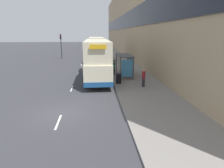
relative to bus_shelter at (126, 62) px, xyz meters
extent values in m
plane|color=#38383D|center=(-5.77, -10.13, -1.88)|extent=(220.00, 220.00, 0.00)
cube|color=gray|center=(0.73, 28.37, -1.81)|extent=(5.00, 93.00, 0.14)
cube|color=tan|center=(4.73, 28.37, 6.59)|extent=(3.00, 93.00, 16.93)
cube|color=black|center=(3.19, 28.37, 5.74)|extent=(0.12, 89.28, 3.05)
cube|color=silver|center=(-5.77, -11.46, -1.87)|extent=(0.12, 2.00, 0.01)
cube|color=silver|center=(-5.77, -4.20, -1.87)|extent=(0.12, 2.00, 0.01)
cube|color=silver|center=(-5.77, 3.07, -1.87)|extent=(0.12, 2.00, 0.01)
cube|color=silver|center=(-5.77, 10.34, -1.87)|extent=(0.12, 2.00, 0.01)
cube|color=silver|center=(-5.77, 17.60, -1.87)|extent=(0.12, 2.00, 0.01)
cube|color=silver|center=(-5.77, 24.87, -1.87)|extent=(0.12, 2.00, 0.01)
cube|color=silver|center=(-5.77, 32.13, -1.87)|extent=(0.12, 2.00, 0.01)
cube|color=silver|center=(-5.77, 39.40, -1.87)|extent=(0.12, 2.00, 0.01)
cube|color=silver|center=(-5.77, 46.66, -1.87)|extent=(0.12, 2.00, 0.01)
cube|color=#4C4C51|center=(-0.17, 0.35, 0.70)|extent=(1.60, 4.20, 0.08)
cylinder|color=#4C4C51|center=(-0.87, -1.65, -0.54)|extent=(0.10, 0.10, 2.40)
cylinder|color=#4C4C51|center=(-0.87, 2.35, -0.54)|extent=(0.10, 0.10, 2.40)
cylinder|color=#4C4C51|center=(0.53, -1.65, -0.54)|extent=(0.10, 0.10, 2.40)
cylinder|color=#4C4C51|center=(0.53, 2.35, -0.54)|extent=(0.10, 0.10, 2.40)
cube|color=#99A8B2|center=(0.50, 0.35, -0.42)|extent=(0.04, 3.68, 1.92)
cube|color=#3F8CBF|center=(-0.17, -1.59, -0.49)|extent=(1.19, 0.10, 1.82)
cube|color=maroon|center=(0.07, 0.35, -1.29)|extent=(0.36, 2.80, 0.08)
cube|color=beige|center=(-3.30, -0.15, -0.45)|extent=(2.55, 11.32, 1.85)
cube|color=beige|center=(-3.30, -0.15, 1.45)|extent=(2.50, 10.98, 1.95)
cube|color=#1E518C|center=(-3.30, -0.15, -1.15)|extent=(2.58, 11.38, 0.45)
cube|color=#2D3847|center=(-3.30, -0.15, -0.08)|extent=(2.58, 10.64, 0.81)
cube|color=#2D3847|center=(-3.30, -0.15, 1.35)|extent=(2.55, 10.64, 0.94)
cube|color=yellow|center=(-3.30, -5.78, 2.07)|extent=(1.40, 0.08, 0.36)
cylinder|color=black|center=(-4.57, 3.70, -1.38)|extent=(0.30, 1.00, 1.00)
cylinder|color=black|center=(-2.02, 3.70, -1.38)|extent=(0.30, 1.00, 1.00)
cylinder|color=black|center=(-4.57, -3.65, -1.38)|extent=(0.30, 1.00, 1.00)
cylinder|color=black|center=(-2.02, -3.65, -1.38)|extent=(0.30, 1.00, 1.00)
cube|color=beige|center=(-3.21, 14.63, -0.45)|extent=(2.55, 11.06, 1.85)
cube|color=beige|center=(-3.21, 14.63, 1.45)|extent=(2.50, 10.73, 1.95)
cube|color=#1E518C|center=(-3.21, 14.63, -1.15)|extent=(2.58, 11.12, 0.45)
cube|color=#2D3847|center=(-3.21, 14.63, -0.08)|extent=(2.58, 10.40, 0.81)
cube|color=#2D3847|center=(-3.21, 14.63, 1.35)|extent=(2.55, 10.40, 0.94)
cube|color=yellow|center=(-3.21, 9.12, 2.07)|extent=(1.40, 0.08, 0.36)
cylinder|color=black|center=(-4.49, 18.39, -1.38)|extent=(0.30, 1.00, 1.00)
cylinder|color=black|center=(-1.94, 18.39, -1.38)|extent=(0.30, 1.00, 1.00)
cylinder|color=black|center=(-4.49, 11.20, -1.38)|extent=(0.30, 1.00, 1.00)
cylinder|color=black|center=(-1.94, 11.20, -1.38)|extent=(0.30, 1.00, 1.00)
cube|color=#4C5156|center=(-3.34, 59.38, -1.19)|extent=(1.82, 4.41, 0.78)
cube|color=#2D3847|center=(-3.34, 59.16, -0.48)|extent=(1.60, 2.12, 0.64)
cylinder|color=black|center=(-4.25, 60.75, -1.58)|extent=(0.20, 0.60, 0.60)
cylinder|color=black|center=(-2.43, 60.75, -1.58)|extent=(0.20, 0.60, 0.60)
cylinder|color=black|center=(-4.25, 58.01, -1.58)|extent=(0.20, 0.60, 0.60)
cylinder|color=black|center=(-2.43, 58.01, -1.58)|extent=(0.20, 0.60, 0.60)
cylinder|color=#23232D|center=(-1.42, 3.65, -1.35)|extent=(0.26, 0.26, 0.77)
cylinder|color=maroon|center=(-1.42, 3.65, -0.65)|extent=(0.32, 0.32, 0.64)
sphere|color=tan|center=(-1.42, 3.65, -0.22)|extent=(0.21, 0.21, 0.21)
cylinder|color=#23232D|center=(1.08, 2.21, -1.36)|extent=(0.26, 0.26, 0.75)
cylinder|color=#997F51|center=(1.08, 2.21, -0.67)|extent=(0.31, 0.31, 0.63)
sphere|color=tan|center=(1.08, 2.21, -0.25)|extent=(0.20, 0.20, 0.20)
cylinder|color=#23232D|center=(-1.32, 1.23, -1.36)|extent=(0.26, 0.26, 0.76)
cylinder|color=#337260|center=(-1.32, 1.23, -0.66)|extent=(0.32, 0.32, 0.63)
sphere|color=tan|center=(-1.32, 1.23, -0.24)|extent=(0.21, 0.21, 0.21)
cylinder|color=#23232D|center=(-1.11, 2.97, -1.34)|extent=(0.27, 0.27, 0.79)
cylinder|color=#337260|center=(-1.11, 2.97, -0.61)|extent=(0.33, 0.33, 0.66)
sphere|color=tan|center=(-1.11, 2.97, -0.17)|extent=(0.21, 0.21, 0.21)
cylinder|color=#23232D|center=(0.93, -4.56, -1.34)|extent=(0.27, 0.27, 0.79)
cylinder|color=maroon|center=(0.93, -4.56, -0.61)|extent=(0.33, 0.33, 0.66)
sphere|color=tan|center=(0.93, -4.56, -0.18)|extent=(0.21, 0.21, 0.21)
cylinder|color=black|center=(-1.22, -3.09, -1.26)|extent=(0.52, 0.52, 0.95)
cylinder|color=#2D2D33|center=(-1.22, -3.09, -0.74)|extent=(0.55, 0.55, 0.10)
cylinder|color=black|center=(-10.17, 18.54, 0.58)|extent=(0.14, 0.14, 4.90)
cube|color=black|center=(-10.17, 18.49, 2.48)|extent=(0.30, 0.24, 0.90)
sphere|color=red|center=(-10.17, 18.37, 2.75)|extent=(0.16, 0.16, 0.16)
sphere|color=#2D2D2D|center=(-10.17, 18.37, 2.48)|extent=(0.16, 0.16, 0.16)
sphere|color=#2D2D2D|center=(-10.17, 18.37, 2.21)|extent=(0.16, 0.16, 0.16)
camera|label=1|loc=(-3.57, -22.42, 3.16)|focal=32.00mm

